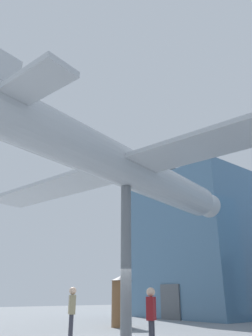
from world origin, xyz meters
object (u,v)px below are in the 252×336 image
(visitor_person, at_px, (151,314))
(support_pylon_central, at_px, (126,258))
(visitor_second, at_px, (72,309))
(info_kiosk, at_px, (122,300))
(suspended_airplane, at_px, (129,169))

(visitor_person, bearing_deg, support_pylon_central, -140.43)
(visitor_person, height_order, visitor_second, visitor_second)
(info_kiosk, bearing_deg, support_pylon_central, -35.90)
(suspended_airplane, distance_m, info_kiosk, 7.96)
(support_pylon_central, distance_m, info_kiosk, 6.32)
(visitor_person, relative_size, info_kiosk, 0.70)
(support_pylon_central, height_order, visitor_person, support_pylon_central)
(visitor_second, distance_m, info_kiosk, 5.75)
(support_pylon_central, xyz_separation_m, info_kiosk, (-4.96, 3.59, -1.56))
(support_pylon_central, height_order, info_kiosk, support_pylon_central)
(suspended_airplane, bearing_deg, visitor_second, -153.79)
(suspended_airplane, height_order, info_kiosk, suspended_airplane)
(visitor_person, relative_size, visitor_second, 0.96)
(info_kiosk, bearing_deg, suspended_airplane, -34.41)
(support_pylon_central, relative_size, visitor_second, 3.08)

